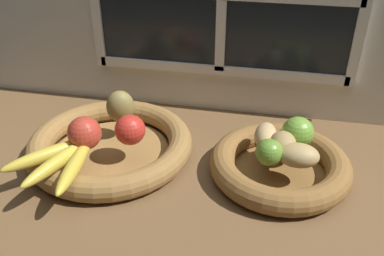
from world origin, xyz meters
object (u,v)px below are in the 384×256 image
Objects in this scene: potato_back at (292,136)px; lime_far at (298,132)px; apple_red_right at (131,129)px; potato_large at (282,144)px; potato_oblong at (266,136)px; lime_near at (269,152)px; apple_red_front at (84,133)px; chili_pepper at (280,151)px; fruit_bowl_right at (279,165)px; pear_brown at (120,107)px; banana_bunch_front at (61,159)px; fruit_bowl_left at (111,145)px; potato_small at (298,155)px.

lime_far is at bearing -27.26° from potato_back.
apple_red_right is 31.82cm from potato_large.
lime_near is (1.00, -6.56, 0.36)cm from potato_oblong.
potato_large is 0.96× the size of lime_far.
potato_back is (42.40, 10.17, -1.42)cm from apple_red_front.
potato_large reaches higher than chili_pepper.
pear_brown is at bearing 170.60° from fruit_bowl_right.
chili_pepper reaches higher than fruit_bowl_right.
apple_red_front is at bearing 73.15° from banana_bunch_front.
potato_back reaches higher than fruit_bowl_right.
pear_brown is 33.61cm from potato_oblong.
banana_bunch_front is at bearing -134.85° from apple_red_right.
apple_red_front is 0.64× the size of chili_pepper.
apple_red_right is 0.59× the size of chili_pepper.
apple_red_front is (-2.79, -5.85, 6.39)cm from fruit_bowl_left.
fruit_bowl_right is (37.64, -0.00, 0.01)cm from fruit_bowl_left.
potato_small is (40.09, -9.26, -1.56)cm from pear_brown.
banana_bunch_front is 42.00cm from potato_oblong.
apple_red_front is 43.68cm from potato_small.
banana_bunch_front is at bearing -159.95° from lime_far.
apple_red_front is 1.10× the size of potato_large.
chili_pepper is (42.35, 12.78, -0.61)cm from banana_bunch_front.
potato_back is 5.02cm from chili_pepper.
pear_brown is at bearing 83.51° from fruit_bowl_left.
potato_small is 1.23× the size of lime_far.
banana_bunch_front is 48.47cm from lime_far.
apple_red_front is 0.87× the size of potato_back.
pear_brown is 0.95× the size of potato_small.
lime_far is 0.60× the size of chili_pepper.
potato_oblong reaches higher than banana_bunch_front.
pear_brown is 35.83cm from lime_near.
potato_small is (6.68, -5.89, -0.02)cm from potato_oblong.
potato_back is 0.99× the size of potato_small.
lime_near is at bearing -173.33° from potato_small.
potato_small is at bearing -88.51° from lime_far.
banana_bunch_front is (-10.79, -10.85, -1.85)cm from apple_red_right.
fruit_bowl_right is 5.44× the size of lime_near.
potato_back is at bearing 65.56° from potato_large.
pear_brown is 39.98cm from lime_far.
fruit_bowl_right is at bearing 29.03° from chili_pepper.
chili_pepper is at bearing -0.02° from fruit_bowl_left.
banana_bunch_front is at bearing -106.85° from apple_red_front.
chili_pepper is (-0.19, -0.01, 3.66)cm from fruit_bowl_right.
lime_far is (6.50, 1.06, 1.01)cm from potato_oblong.
fruit_bowl_left is 1.87× the size of banana_bunch_front.
lime_near is at bearing 3.08° from apple_red_front.
apple_red_front is (-40.43, -5.85, 6.38)cm from fruit_bowl_right.
lime_near is at bearing -118.98° from potato_back.
potato_oblong is at bearing -5.75° from pear_brown.
fruit_bowl_left is at bearing -155.42° from chili_pepper.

